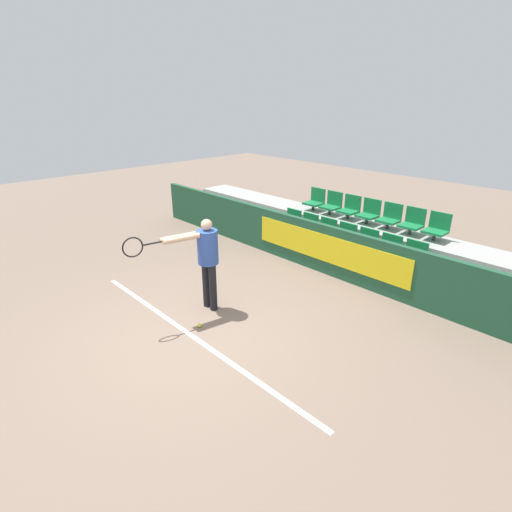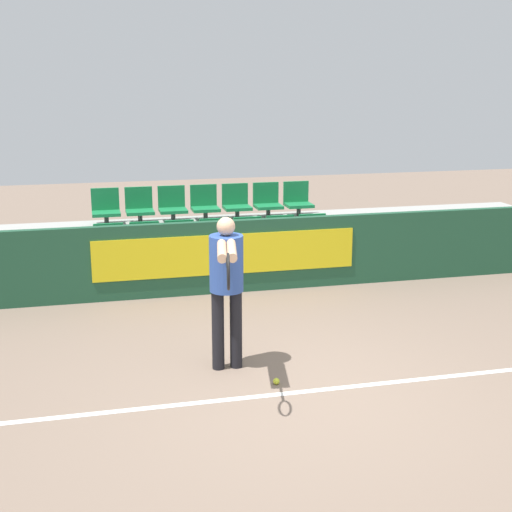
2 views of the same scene
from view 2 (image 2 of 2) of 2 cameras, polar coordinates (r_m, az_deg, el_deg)
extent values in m
plane|color=#7A6656|center=(7.15, 2.83, -10.87)|extent=(30.00, 30.00, 0.00)
cube|color=white|center=(7.14, 2.86, -10.88)|extent=(5.49, 0.08, 0.01)
cube|color=#1E4C33|center=(10.16, -2.62, -0.07)|extent=(11.57, 0.12, 1.05)
cube|color=yellow|center=(10.08, -2.33, 0.13)|extent=(3.76, 0.02, 0.58)
cube|color=#9E9E99|center=(10.75, -3.14, -1.11)|extent=(11.17, 0.91, 0.39)
cube|color=#9E9E99|center=(11.57, -3.98, 0.97)|extent=(11.17, 0.91, 0.77)
cylinder|color=#333333|center=(10.57, -11.59, -0.14)|extent=(0.07, 0.07, 0.16)
cube|color=#197A42|center=(10.54, -11.62, 0.40)|extent=(0.43, 0.39, 0.05)
cube|color=#197A42|center=(10.67, -11.71, 1.66)|extent=(0.43, 0.04, 0.35)
cylinder|color=#333333|center=(10.59, -8.77, 0.02)|extent=(0.07, 0.07, 0.16)
cube|color=#197A42|center=(10.57, -8.79, 0.56)|extent=(0.43, 0.39, 0.05)
cube|color=#197A42|center=(10.70, -8.91, 1.82)|extent=(0.43, 0.04, 0.35)
cylinder|color=#333333|center=(10.65, -5.97, 0.18)|extent=(0.07, 0.07, 0.16)
cube|color=#197A42|center=(10.62, -5.99, 0.72)|extent=(0.43, 0.39, 0.05)
cube|color=#197A42|center=(10.75, -6.14, 1.97)|extent=(0.43, 0.04, 0.35)
cylinder|color=#333333|center=(10.72, -3.21, 0.34)|extent=(0.07, 0.07, 0.16)
cube|color=#197A42|center=(10.70, -3.22, 0.88)|extent=(0.43, 0.39, 0.05)
cube|color=#197A42|center=(10.83, -3.40, 2.11)|extent=(0.43, 0.04, 0.35)
cylinder|color=#333333|center=(10.83, -0.49, 0.50)|extent=(0.07, 0.07, 0.16)
cube|color=#197A42|center=(10.80, -0.49, 1.03)|extent=(0.43, 0.39, 0.05)
cube|color=#197A42|center=(10.93, -0.70, 2.25)|extent=(0.43, 0.04, 0.35)
cylinder|color=#333333|center=(10.95, 2.17, 0.65)|extent=(0.07, 0.07, 0.16)
cube|color=#197A42|center=(10.93, 2.18, 1.18)|extent=(0.43, 0.39, 0.05)
cube|color=#197A42|center=(11.05, 1.94, 2.38)|extent=(0.43, 0.04, 0.35)
cylinder|color=#333333|center=(11.10, 4.77, 0.80)|extent=(0.07, 0.07, 0.16)
cube|color=#197A42|center=(11.08, 4.78, 1.32)|extent=(0.43, 0.39, 0.05)
cube|color=#197A42|center=(11.20, 4.52, 2.50)|extent=(0.43, 0.04, 0.35)
cylinder|color=#333333|center=(11.37, -11.87, 2.84)|extent=(0.07, 0.07, 0.16)
cube|color=#197A42|center=(11.35, -11.90, 3.35)|extent=(0.43, 0.39, 0.05)
cube|color=#197A42|center=(11.49, -11.98, 4.49)|extent=(0.43, 0.04, 0.35)
cylinder|color=#333333|center=(11.39, -9.25, 2.99)|extent=(0.07, 0.07, 0.16)
cube|color=#197A42|center=(11.37, -9.27, 3.50)|extent=(0.43, 0.39, 0.05)
cube|color=#197A42|center=(11.51, -9.38, 4.63)|extent=(0.43, 0.04, 0.35)
cylinder|color=#333333|center=(11.44, -6.64, 3.13)|extent=(0.07, 0.07, 0.16)
cube|color=#197A42|center=(11.42, -6.65, 3.63)|extent=(0.43, 0.39, 0.05)
cube|color=#197A42|center=(11.56, -6.79, 4.76)|extent=(0.43, 0.04, 0.35)
cylinder|color=#333333|center=(11.52, -4.05, 3.26)|extent=(0.07, 0.07, 0.16)
cube|color=#197A42|center=(11.50, -4.06, 3.76)|extent=(0.43, 0.39, 0.05)
cube|color=#197A42|center=(11.63, -4.23, 4.88)|extent=(0.43, 0.04, 0.35)
cylinder|color=#333333|center=(11.61, -1.51, 3.38)|extent=(0.07, 0.07, 0.16)
cube|color=#197A42|center=(11.59, -1.51, 3.88)|extent=(0.43, 0.39, 0.05)
cube|color=#197A42|center=(11.73, -1.70, 4.99)|extent=(0.43, 0.04, 0.35)
cylinder|color=#333333|center=(11.73, 0.99, 3.49)|extent=(0.07, 0.07, 0.16)
cube|color=#197A42|center=(11.71, 0.99, 3.99)|extent=(0.43, 0.39, 0.05)
cube|color=#197A42|center=(11.85, 0.78, 5.08)|extent=(0.43, 0.04, 0.35)
cylinder|color=#333333|center=(11.87, 3.43, 3.60)|extent=(0.07, 0.07, 0.16)
cube|color=#197A42|center=(11.85, 3.44, 4.09)|extent=(0.43, 0.39, 0.05)
cube|color=#197A42|center=(11.98, 3.21, 5.17)|extent=(0.43, 0.04, 0.35)
cylinder|color=black|center=(7.55, -3.06, -5.96)|extent=(0.13, 0.13, 0.86)
cylinder|color=black|center=(7.58, -1.61, -5.85)|extent=(0.13, 0.13, 0.86)
cylinder|color=#2D4C99|center=(7.35, -2.39, -0.59)|extent=(0.35, 0.35, 0.59)
sphere|color=tan|center=(7.26, -2.42, 2.38)|extent=(0.19, 0.19, 0.19)
cylinder|color=tan|center=(6.81, -2.75, 0.42)|extent=(0.20, 0.62, 0.09)
cylinder|color=tan|center=(6.83, -1.95, 0.46)|extent=(0.20, 0.62, 0.09)
cylinder|color=black|center=(6.37, -2.28, -0.54)|extent=(0.08, 0.30, 0.03)
torus|color=black|center=(6.08, -2.23, -1.26)|extent=(0.08, 0.32, 0.32)
sphere|color=#CCDB33|center=(7.31, 1.64, -9.98)|extent=(0.07, 0.07, 0.07)
camera|label=1|loc=(7.24, 51.51, 12.99)|focal=28.00mm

